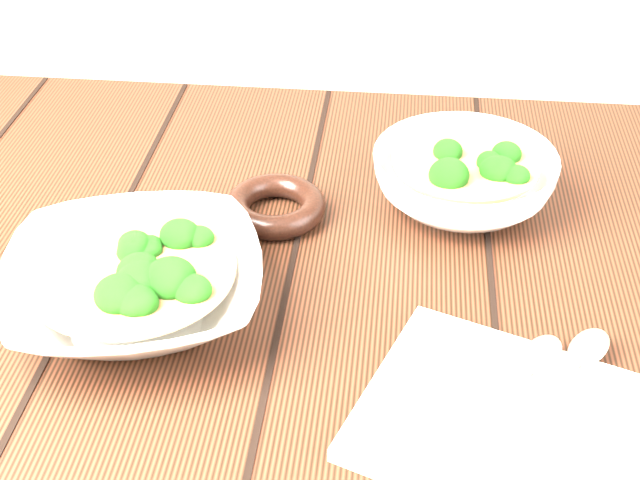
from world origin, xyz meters
The scene contains 7 objects.
table centered at (0.00, 0.00, 0.63)m, with size 1.20×0.80×0.75m.
soup_bowl_front centered at (-0.16, -0.08, 0.78)m, with size 0.29×0.29×0.07m.
soup_bowl_back centered at (0.15, 0.14, 0.78)m, with size 0.25×0.25×0.07m.
trivet centered at (-0.05, 0.09, 0.76)m, with size 0.11×0.11×0.03m, color black.
napkin centered at (0.18, -0.19, 0.76)m, with size 0.24×0.19×0.01m, color beige.
spoon_left centered at (0.20, -0.15, 0.77)m, with size 0.11×0.18×0.01m.
spoon_right centered at (0.24, -0.14, 0.77)m, with size 0.12×0.18×0.01m.
Camera 1 is at (0.08, -0.71, 1.30)m, focal length 50.00 mm.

